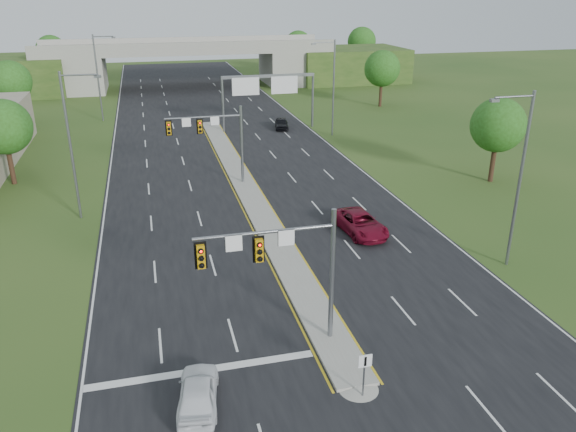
% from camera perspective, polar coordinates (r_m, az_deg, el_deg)
% --- Properties ---
extents(ground, '(240.00, 240.00, 0.00)m').
position_cam_1_polar(ground, '(28.98, 4.27, -12.29)').
color(ground, '#2C4B1B').
rests_on(ground, ground).
extents(road, '(24.00, 160.00, 0.02)m').
position_cam_1_polar(road, '(60.37, -6.27, 6.30)').
color(road, black).
rests_on(road, ground).
extents(median, '(2.00, 54.00, 0.16)m').
position_cam_1_polar(median, '(49.03, -4.19, 2.72)').
color(median, gray).
rests_on(median, road).
extents(median_nose, '(2.00, 2.00, 0.16)m').
position_cam_1_polar(median_nose, '(25.92, 7.17, -16.90)').
color(median_nose, gray).
rests_on(median_nose, road).
extents(lane_markings, '(23.72, 160.00, 0.01)m').
position_cam_1_polar(lane_markings, '(54.50, -5.95, 4.59)').
color(lane_markings, gold).
rests_on(lane_markings, road).
extents(signal_mast_near, '(6.62, 0.60, 7.00)m').
position_cam_1_polar(signal_mast_near, '(25.95, -0.15, -4.48)').
color(signal_mast_near, slate).
rests_on(signal_mast_near, ground).
extents(signal_mast_far, '(6.62, 0.60, 7.00)m').
position_cam_1_polar(signal_mast_far, '(49.22, -7.37, 8.30)').
color(signal_mast_far, slate).
rests_on(signal_mast_far, ground).
extents(keep_right_sign, '(0.60, 0.13, 2.20)m').
position_cam_1_polar(keep_right_sign, '(24.67, 7.79, -15.08)').
color(keep_right_sign, slate).
rests_on(keep_right_sign, ground).
extents(sign_gantry, '(11.58, 0.44, 6.67)m').
position_cam_1_polar(sign_gantry, '(69.94, -2.12, 12.99)').
color(sign_gantry, slate).
rests_on(sign_gantry, ground).
extents(overpass, '(80.00, 14.00, 8.10)m').
position_cam_1_polar(overpass, '(103.67, -10.15, 14.72)').
color(overpass, gray).
rests_on(overpass, ground).
extents(lightpole_l_mid, '(2.85, 0.25, 11.00)m').
position_cam_1_polar(lightpole_l_mid, '(44.11, -21.06, 7.23)').
color(lightpole_l_mid, slate).
rests_on(lightpole_l_mid, ground).
extents(lightpole_l_far, '(2.85, 0.25, 11.00)m').
position_cam_1_polar(lightpole_l_far, '(78.42, -18.65, 13.52)').
color(lightpole_l_far, slate).
rests_on(lightpole_l_far, ground).
extents(lightpole_r_near, '(2.85, 0.25, 11.00)m').
position_cam_1_polar(lightpole_r_near, '(36.27, 22.34, 4.03)').
color(lightpole_r_near, slate).
rests_on(lightpole_r_near, ground).
extents(lightpole_r_far, '(2.85, 0.25, 11.00)m').
position_cam_1_polar(lightpole_r_far, '(66.86, 4.49, 13.26)').
color(lightpole_r_far, slate).
rests_on(lightpole_r_far, ground).
extents(tree_l_near, '(4.80, 4.80, 7.60)m').
position_cam_1_polar(tree_l_near, '(55.08, -26.92, 8.06)').
color(tree_l_near, '#382316').
rests_on(tree_l_near, ground).
extents(tree_l_mid, '(5.20, 5.20, 8.12)m').
position_cam_1_polar(tree_l_mid, '(79.95, -26.39, 12.12)').
color(tree_l_mid, '#382316').
rests_on(tree_l_mid, ground).
extents(tree_r_near, '(4.80, 4.80, 7.60)m').
position_cam_1_polar(tree_r_near, '(53.23, 20.56, 8.63)').
color(tree_r_near, '#382316').
rests_on(tree_r_near, ground).
extents(tree_r_mid, '(5.20, 5.20, 8.12)m').
position_cam_1_polar(tree_r_mid, '(85.36, 9.54, 14.55)').
color(tree_r_mid, '#382316').
rests_on(tree_r_mid, ground).
extents(tree_back_b, '(5.60, 5.60, 8.32)m').
position_cam_1_polar(tree_back_b, '(118.17, -22.91, 15.23)').
color(tree_back_b, '#382316').
rests_on(tree_back_b, ground).
extents(tree_back_c, '(5.60, 5.60, 8.32)m').
position_cam_1_polar(tree_back_c, '(121.35, 1.04, 17.02)').
color(tree_back_c, '#382316').
rests_on(tree_back_c, ground).
extents(tree_back_d, '(6.00, 6.00, 8.85)m').
position_cam_1_polar(tree_back_d, '(125.73, 7.50, 17.17)').
color(tree_back_d, '#382316').
rests_on(tree_back_d, ground).
extents(car_white, '(2.25, 4.27, 1.38)m').
position_cam_1_polar(car_white, '(24.82, -9.13, -17.27)').
color(car_white, white).
rests_on(car_white, road).
extents(car_far_a, '(3.00, 5.58, 1.49)m').
position_cam_1_polar(car_far_a, '(40.43, 7.35, -0.73)').
color(car_far_a, maroon).
rests_on(car_far_a, road).
extents(car_far_c, '(2.29, 4.13, 1.33)m').
position_cam_1_polar(car_far_c, '(70.94, -0.65, 9.38)').
color(car_far_c, black).
rests_on(car_far_c, road).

